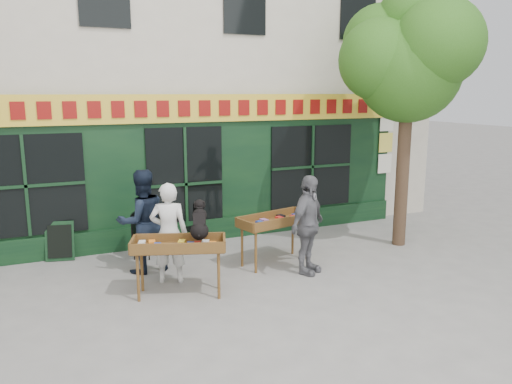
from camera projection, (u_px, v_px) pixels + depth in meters
ground at (223, 277)px, 9.19m from camera, size 80.00×80.00×0.00m
building at (145, 31)px, 13.57m from camera, size 14.00×7.26×10.00m
street_tree at (409, 55)px, 10.43m from camera, size 3.05×2.90×5.60m
book_cart_center at (179, 248)px, 8.22m from camera, size 1.62×1.08×0.99m
dog at (199, 219)px, 8.22m from camera, size 0.52×0.68×0.60m
woman at (169, 233)px, 8.78m from camera, size 0.76×0.63×1.81m
book_cart_right at (275, 223)px, 9.79m from camera, size 1.60×0.95×0.99m
man_right at (308, 225)px, 9.21m from camera, size 1.16×0.98×1.86m
bistro_table at (168, 228)px, 10.47m from camera, size 0.60×0.60×0.76m
bistro_chair_left at (138, 231)px, 10.16m from camera, size 0.48×0.48×0.95m
bistro_chair_right at (196, 223)px, 10.79m from camera, size 0.46×0.46×0.95m
potted_plant at (167, 211)px, 10.39m from camera, size 0.18×0.14×0.30m
man_left at (142, 221)px, 9.30m from camera, size 1.06×0.89×1.95m
chalkboard at (60, 241)px, 10.02m from camera, size 0.59×0.31×0.79m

